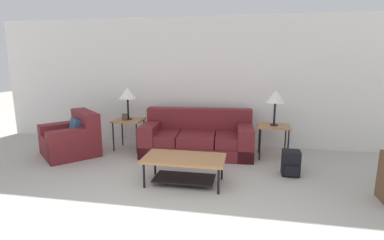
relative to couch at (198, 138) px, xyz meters
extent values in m
cube|color=white|center=(0.06, 0.70, 1.01)|extent=(9.16, 0.06, 2.60)
cube|color=maroon|center=(0.00, -0.05, -0.18)|extent=(2.10, 1.09, 0.22)
cube|color=maroon|center=(-0.67, -0.12, 0.03)|extent=(0.72, 0.90, 0.20)
cube|color=maroon|center=(0.00, -0.07, 0.03)|extent=(0.72, 0.90, 0.20)
cube|color=maroon|center=(0.68, -0.03, 0.03)|extent=(0.72, 0.90, 0.20)
cube|color=maroon|center=(-0.02, 0.29, 0.33)|extent=(2.06, 0.39, 0.40)
cube|color=maroon|center=(-0.88, -0.11, 0.00)|extent=(0.34, 0.97, 0.58)
cube|color=maroon|center=(0.88, 0.01, 0.00)|extent=(0.34, 0.97, 0.58)
cube|color=maroon|center=(-2.33, -0.55, -0.09)|extent=(1.29, 1.29, 0.40)
cube|color=maroon|center=(-2.11, -0.32, 0.31)|extent=(0.87, 0.82, 0.40)
cube|color=maroon|center=(-2.58, -0.32, -0.01)|extent=(0.79, 0.83, 0.56)
cube|color=maroon|center=(-2.08, -0.78, -0.01)|extent=(0.79, 0.83, 0.56)
cube|color=#33567F|center=(-2.25, -0.47, 0.21)|extent=(0.38, 0.37, 0.36)
cube|color=#A87042|center=(0.05, -1.43, 0.09)|extent=(1.16, 0.62, 0.04)
cylinder|color=black|center=(-0.47, -1.68, -0.11)|extent=(0.03, 0.03, 0.37)
cylinder|color=black|center=(0.57, -1.68, -0.11)|extent=(0.03, 0.03, 0.37)
cylinder|color=black|center=(-0.47, -1.18, -0.11)|extent=(0.03, 0.03, 0.37)
cylinder|color=black|center=(0.57, -1.18, -0.11)|extent=(0.03, 0.03, 0.37)
cube|color=black|center=(0.05, -1.43, -0.21)|extent=(0.87, 0.44, 0.02)
cube|color=#A87042|center=(-1.38, 0.02, 0.29)|extent=(0.56, 0.50, 0.03)
cylinder|color=black|center=(-1.62, -0.19, -0.01)|extent=(0.03, 0.03, 0.57)
cylinder|color=black|center=(-1.14, -0.19, -0.01)|extent=(0.03, 0.03, 0.57)
cylinder|color=black|center=(-1.62, 0.23, -0.01)|extent=(0.03, 0.03, 0.57)
cylinder|color=black|center=(-1.14, 0.23, -0.01)|extent=(0.03, 0.03, 0.57)
cube|color=#A87042|center=(1.39, 0.02, 0.29)|extent=(0.56, 0.50, 0.03)
cylinder|color=black|center=(1.15, -0.19, -0.01)|extent=(0.03, 0.03, 0.57)
cylinder|color=black|center=(1.63, -0.19, -0.01)|extent=(0.03, 0.03, 0.57)
cylinder|color=black|center=(1.15, 0.23, -0.01)|extent=(0.03, 0.03, 0.57)
cylinder|color=black|center=(1.63, 0.23, -0.01)|extent=(0.03, 0.03, 0.57)
cylinder|color=black|center=(-1.38, 0.02, 0.32)|extent=(0.14, 0.14, 0.02)
cylinder|color=black|center=(-1.38, 0.02, 0.53)|extent=(0.04, 0.04, 0.40)
cone|color=white|center=(-1.38, 0.02, 0.83)|extent=(0.34, 0.34, 0.22)
cylinder|color=black|center=(1.39, 0.02, 0.32)|extent=(0.14, 0.14, 0.02)
cylinder|color=black|center=(1.39, 0.02, 0.53)|extent=(0.04, 0.04, 0.40)
cone|color=white|center=(1.39, 0.02, 0.83)|extent=(0.34, 0.34, 0.22)
cube|color=black|center=(1.60, -0.80, -0.10)|extent=(0.27, 0.23, 0.39)
cube|color=black|center=(1.60, -0.94, -0.17)|extent=(0.20, 0.05, 0.16)
cylinder|color=black|center=(1.53, -0.67, -0.08)|extent=(0.02, 0.02, 0.29)
cylinder|color=black|center=(1.68, -0.67, -0.08)|extent=(0.02, 0.02, 0.29)
cube|color=#4C3828|center=(-1.43, -0.06, 0.37)|extent=(0.10, 0.04, 0.13)
camera|label=1|loc=(0.92, -5.40, 1.49)|focal=28.00mm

